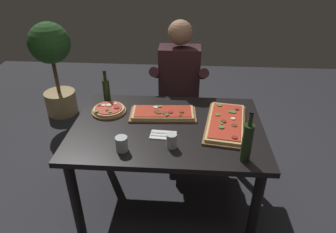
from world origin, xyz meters
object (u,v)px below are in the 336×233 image
Objects in this scene: oil_bottle_amber at (106,89)px; pizza_round_far at (109,110)px; wine_bottle_dark at (247,142)px; dining_table at (168,136)px; pizza_rectangular_left at (226,123)px; diner_chair at (179,103)px; potted_plant_corner at (53,61)px; tumbler_near_camera at (172,141)px; tumbler_far_side at (122,145)px; seated_diner at (179,84)px; pizza_rectangular_front at (163,113)px.

pizza_round_far is at bearing -72.93° from oil_bottle_amber.
dining_table is at bearing 144.06° from wine_bottle_dark.
pizza_rectangular_left is 2.36× the size of oil_bottle_amber.
potted_plant_corner reaches higher than diner_chair.
tumbler_far_side is at bearing -169.92° from tumbler_near_camera.
seated_diner reaches higher than tumbler_near_camera.
oil_bottle_amber is (-0.54, 0.38, 0.20)m from dining_table.
seated_diner is (0.01, 1.00, -0.05)m from tumbler_near_camera.
potted_plant_corner is at bearing 137.77° from wine_bottle_dark.
wine_bottle_dark is 0.78m from tumbler_far_side.
wine_bottle_dark reaches higher than tumbler_far_side.
tumbler_near_camera is 0.11× the size of diner_chair.
tumbler_near_camera is 0.09× the size of potted_plant_corner.
pizza_round_far is (-0.90, 0.13, -0.00)m from pizza_rectangular_left.
seated_diner is (-0.37, 0.70, -0.02)m from pizza_rectangular_left.
potted_plant_corner is at bearing 135.83° from dining_table.
pizza_round_far is 2.74× the size of tumbler_near_camera.
potted_plant_corner reaches higher than oil_bottle_amber.
tumbler_near_camera is 1.00m from seated_diner.
wine_bottle_dark is (0.98, -0.54, 0.12)m from pizza_round_far.
wine_bottle_dark is 0.48m from tumbler_near_camera.
wine_bottle_dark is (0.55, -0.51, 0.12)m from pizza_rectangular_front.
potted_plant_corner is (-0.97, 1.23, -0.07)m from pizza_round_far.
dining_table is 2.23× the size of pizza_rectangular_left.
seated_diner is (-0.45, 1.10, -0.13)m from wine_bottle_dark.
dining_table is at bearing -93.87° from diner_chair.
diner_chair is at bearing 81.65° from pizza_rectangular_front.
pizza_round_far is (-0.48, 0.17, 0.12)m from dining_table.
pizza_rectangular_left is at bearing 5.30° from dining_table.
potted_plant_corner is at bearing 128.17° from pizza_round_far.
pizza_rectangular_front is 1.97× the size of oil_bottle_amber.
pizza_round_far is at bearing -128.13° from diner_chair.
dining_table is 2.02m from potted_plant_corner.
tumbler_near_camera is at bearing -47.62° from oil_bottle_amber.
dining_table is 1.05× the size of seated_diner.
dining_table is 5.26× the size of oil_bottle_amber.
pizza_rectangular_left is 0.94m from diner_chair.
wine_bottle_dark is 0.40× the size of diner_chair.
pizza_rectangular_front is 5.25× the size of tumbler_far_side.
pizza_rectangular_front is 1.88m from potted_plant_corner.
pizza_round_far is 0.53m from tumbler_far_side.
pizza_rectangular_front is 0.60m from seated_diner.
tumbler_far_side is 1.25m from diner_chair.
dining_table is 0.30m from tumbler_near_camera.
diner_chair is (0.60, 0.47, -0.36)m from oil_bottle_amber.
pizza_rectangular_left is at bearing -36.10° from potted_plant_corner.
seated_diner is at bearing -24.01° from potted_plant_corner.
potted_plant_corner is (-1.95, 1.77, -0.18)m from wine_bottle_dark.
wine_bottle_dark is 1.36m from diner_chair.
tumbler_far_side is at bearing -107.49° from seated_diner.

